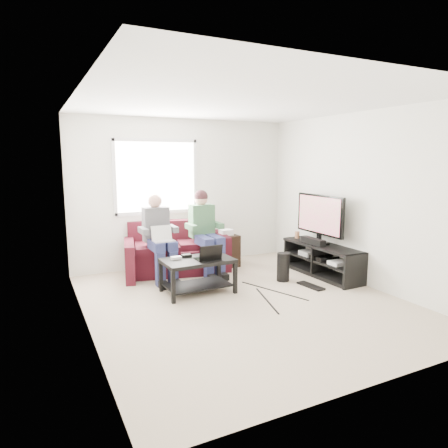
# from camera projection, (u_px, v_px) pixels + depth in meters

# --- Properties ---
(floor) EXTENTS (4.50, 4.50, 0.00)m
(floor) POSITION_uv_depth(u_px,v_px,m) (244.00, 302.00, 5.37)
(floor) COLOR #C0A995
(floor) RESTS_ON ground
(ceiling) EXTENTS (4.50, 4.50, 0.00)m
(ceiling) POSITION_uv_depth(u_px,v_px,m) (246.00, 102.00, 4.96)
(ceiling) COLOR white
(ceiling) RESTS_ON wall_back
(wall_back) EXTENTS (4.50, 0.00, 4.50)m
(wall_back) POSITION_uv_depth(u_px,v_px,m) (184.00, 193.00, 7.16)
(wall_back) COLOR silver
(wall_back) RESTS_ON floor
(wall_front) EXTENTS (4.50, 0.00, 4.50)m
(wall_front) POSITION_uv_depth(u_px,v_px,m) (382.00, 235.00, 3.17)
(wall_front) COLOR silver
(wall_front) RESTS_ON floor
(wall_left) EXTENTS (0.00, 4.50, 4.50)m
(wall_left) POSITION_uv_depth(u_px,v_px,m) (83.00, 215.00, 4.29)
(wall_left) COLOR silver
(wall_left) RESTS_ON floor
(wall_right) EXTENTS (0.00, 4.50, 4.50)m
(wall_right) POSITION_uv_depth(u_px,v_px,m) (360.00, 199.00, 6.04)
(wall_right) COLOR silver
(wall_right) RESTS_ON floor
(window) EXTENTS (1.48, 0.04, 1.28)m
(window) POSITION_uv_depth(u_px,v_px,m) (157.00, 177.00, 6.88)
(window) COLOR white
(window) RESTS_ON wall_back
(sofa) EXTENTS (1.97, 1.14, 0.84)m
(sofa) POSITION_uv_depth(u_px,v_px,m) (177.00, 253.00, 6.80)
(sofa) COLOR #431015
(sofa) RESTS_ON floor
(person_left) EXTENTS (0.40, 0.70, 1.35)m
(person_left) POSITION_uv_depth(u_px,v_px,m) (159.00, 234.00, 6.28)
(person_left) COLOR navy
(person_left) RESTS_ON sofa
(person_right) EXTENTS (0.40, 0.71, 1.39)m
(person_right) POSITION_uv_depth(u_px,v_px,m) (205.00, 226.00, 6.64)
(person_right) COLOR navy
(person_right) RESTS_ON sofa
(laptop_silver) EXTENTS (0.39, 0.37, 0.24)m
(laptop_silver) POSITION_uv_depth(u_px,v_px,m) (163.00, 237.00, 6.10)
(laptop_silver) COLOR silver
(laptop_silver) RESTS_ON person_left
(coffee_table) EXTENTS (1.00, 0.63, 0.49)m
(coffee_table) POSITION_uv_depth(u_px,v_px,m) (198.00, 268.00, 5.70)
(coffee_table) COLOR black
(coffee_table) RESTS_ON floor
(laptop_black) EXTENTS (0.36, 0.27, 0.24)m
(laptop_black) POSITION_uv_depth(u_px,v_px,m) (208.00, 251.00, 5.64)
(laptop_black) COLOR black
(laptop_black) RESTS_ON coffee_table
(controller_a) EXTENTS (0.14, 0.09, 0.04)m
(controller_a) POSITION_uv_depth(u_px,v_px,m) (176.00, 258.00, 5.66)
(controller_a) COLOR silver
(controller_a) RESTS_ON coffee_table
(controller_b) EXTENTS (0.14, 0.09, 0.04)m
(controller_b) POSITION_uv_depth(u_px,v_px,m) (186.00, 256.00, 5.79)
(controller_b) COLOR black
(controller_b) RESTS_ON coffee_table
(controller_c) EXTENTS (0.15, 0.10, 0.04)m
(controller_c) POSITION_uv_depth(u_px,v_px,m) (212.00, 253.00, 5.94)
(controller_c) COLOR gray
(controller_c) RESTS_ON coffee_table
(tv_stand) EXTENTS (0.51, 1.56, 0.52)m
(tv_stand) POSITION_uv_depth(u_px,v_px,m) (322.00, 261.00, 6.58)
(tv_stand) COLOR black
(tv_stand) RESTS_ON floor
(tv) EXTENTS (0.12, 1.10, 0.81)m
(tv) POSITION_uv_depth(u_px,v_px,m) (320.00, 216.00, 6.55)
(tv) COLOR black
(tv) RESTS_ON tv_stand
(soundbar) EXTENTS (0.12, 0.50, 0.10)m
(soundbar) POSITION_uv_depth(u_px,v_px,m) (313.00, 241.00, 6.57)
(soundbar) COLOR black
(soundbar) RESTS_ON tv_stand
(drink_cup) EXTENTS (0.08, 0.08, 0.12)m
(drink_cup) POSITION_uv_depth(u_px,v_px,m) (297.00, 235.00, 7.06)
(drink_cup) COLOR #A56B47
(drink_cup) RESTS_ON tv_stand
(console_white) EXTENTS (0.30, 0.22, 0.06)m
(console_white) POSITION_uv_depth(u_px,v_px,m) (339.00, 263.00, 6.22)
(console_white) COLOR silver
(console_white) RESTS_ON tv_stand
(console_grey) EXTENTS (0.34, 0.26, 0.08)m
(console_grey) POSITION_uv_depth(u_px,v_px,m) (311.00, 253.00, 6.84)
(console_grey) COLOR gray
(console_grey) RESTS_ON tv_stand
(console_black) EXTENTS (0.38, 0.30, 0.07)m
(console_black) POSITION_uv_depth(u_px,v_px,m) (324.00, 258.00, 6.53)
(console_black) COLOR black
(console_black) RESTS_ON tv_stand
(subwoofer) EXTENTS (0.20, 0.20, 0.45)m
(subwoofer) POSITION_uv_depth(u_px,v_px,m) (283.00, 267.00, 6.27)
(subwoofer) COLOR black
(subwoofer) RESTS_ON floor
(keyboard_floor) EXTENTS (0.20, 0.48, 0.03)m
(keyboard_floor) POSITION_uv_depth(u_px,v_px,m) (311.00, 286.00, 6.00)
(keyboard_floor) COLOR black
(keyboard_floor) RESTS_ON floor
(end_table) EXTENTS (0.38, 0.38, 0.67)m
(end_table) POSITION_uv_depth(u_px,v_px,m) (226.00, 250.00, 7.13)
(end_table) COLOR black
(end_table) RESTS_ON floor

